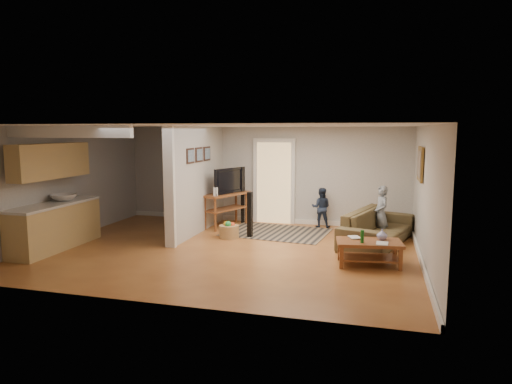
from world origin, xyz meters
TOP-DOWN VIEW (x-y plane):
  - ground at (0.00, 0.00)m, footprint 7.50×7.50m
  - room_shell at (-1.07, 0.43)m, footprint 7.54×6.02m
  - area_rug at (0.62, 1.82)m, footprint 2.54×1.98m
  - sofa at (2.94, 1.35)m, footprint 1.64×2.62m
  - coffee_table at (2.81, -0.32)m, footprint 1.22×0.82m
  - tv_console at (-0.74, 2.13)m, footprint 0.99×1.45m
  - speaker_left at (0.14, 1.20)m, footprint 0.12×0.12m
  - speaker_right at (-0.48, 2.70)m, footprint 0.09×0.09m
  - toy_basket at (-0.29, 1.00)m, footprint 0.45×0.45m
  - child at (3.00, 1.63)m, footprint 0.44×0.52m
  - toddler at (1.56, 2.70)m, footprint 0.50×0.39m

SIDE VIEW (x-z plane):
  - ground at x=0.00m, z-range 0.00..0.00m
  - sofa at x=2.94m, z-range -0.36..0.36m
  - child at x=3.00m, z-range -0.61..0.61m
  - toddler at x=1.56m, z-range -0.50..0.50m
  - area_rug at x=0.62m, z-range 0.00..0.01m
  - toy_basket at x=-0.29m, z-range -0.03..0.36m
  - coffee_table at x=2.81m, z-range 0.01..0.68m
  - speaker_right at x=-0.48m, z-range 0.00..0.89m
  - speaker_left at x=0.14m, z-range 0.00..1.04m
  - tv_console at x=-0.74m, z-range 0.19..1.37m
  - room_shell at x=-1.07m, z-range 0.20..2.72m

